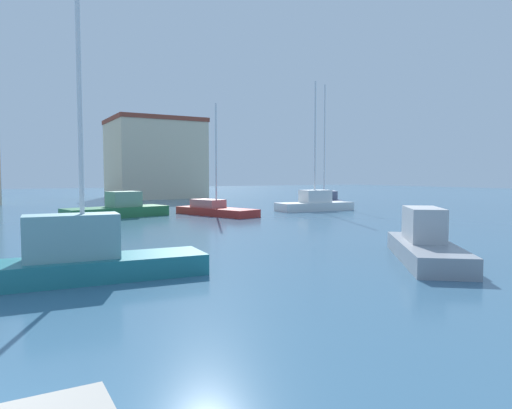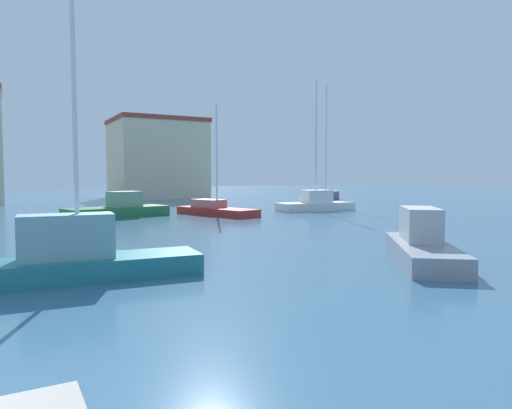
{
  "view_description": "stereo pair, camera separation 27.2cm",
  "coord_description": "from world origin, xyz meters",
  "px_view_note": "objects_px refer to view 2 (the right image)",
  "views": [
    {
      "loc": [
        1.6,
        -5.24,
        2.79
      ],
      "look_at": [
        15.54,
        19.31,
        0.98
      ],
      "focal_mm": 32.28,
      "sensor_mm": 36.0,
      "label": 1
    },
    {
      "loc": [
        1.84,
        -5.38,
        2.79
      ],
      "look_at": [
        15.54,
        19.31,
        0.98
      ],
      "focal_mm": 32.28,
      "sensor_mm": 36.0,
      "label": 2
    }
  ],
  "objects_px": {
    "sailboat_red_distant_east": "(215,209)",
    "sailboat_white_distant_north": "(316,203)",
    "sailboat_navy_near_pier": "(326,199)",
    "motorboat_grey_inner_mooring": "(422,244)",
    "motorboat_green_center_channel": "(119,209)",
    "sailboat_teal_far_right": "(75,257)"
  },
  "relations": [
    {
      "from": "motorboat_grey_inner_mooring",
      "to": "sailboat_white_distant_north",
      "type": "distance_m",
      "value": 21.31
    },
    {
      "from": "motorboat_grey_inner_mooring",
      "to": "motorboat_green_center_channel",
      "type": "xyz_separation_m",
      "value": [
        -5.11,
        20.83,
        -0.03
      ]
    },
    {
      "from": "motorboat_grey_inner_mooring",
      "to": "sailboat_teal_far_right",
      "type": "xyz_separation_m",
      "value": [
        -10.28,
        2.57,
        0.04
      ]
    },
    {
      "from": "motorboat_green_center_channel",
      "to": "sailboat_white_distant_north",
      "type": "xyz_separation_m",
      "value": [
        14.84,
        -1.88,
        0.07
      ]
    },
    {
      "from": "sailboat_teal_far_right",
      "to": "sailboat_white_distant_north",
      "type": "xyz_separation_m",
      "value": [
        20.01,
        16.39,
        0.0
      ]
    },
    {
      "from": "sailboat_teal_far_right",
      "to": "sailboat_white_distant_north",
      "type": "height_order",
      "value": "sailboat_white_distant_north"
    },
    {
      "from": "motorboat_grey_inner_mooring",
      "to": "sailboat_teal_far_right",
      "type": "distance_m",
      "value": 10.6
    },
    {
      "from": "sailboat_red_distant_east",
      "to": "sailboat_white_distant_north",
      "type": "bearing_deg",
      "value": -1.01
    },
    {
      "from": "motorboat_grey_inner_mooring",
      "to": "sailboat_navy_near_pier",
      "type": "height_order",
      "value": "sailboat_navy_near_pier"
    },
    {
      "from": "motorboat_grey_inner_mooring",
      "to": "sailboat_white_distant_north",
      "type": "relative_size",
      "value": 0.55
    },
    {
      "from": "motorboat_grey_inner_mooring",
      "to": "motorboat_green_center_channel",
      "type": "bearing_deg",
      "value": 103.79
    },
    {
      "from": "sailboat_teal_far_right",
      "to": "motorboat_grey_inner_mooring",
      "type": "bearing_deg",
      "value": -14.03
    },
    {
      "from": "motorboat_green_center_channel",
      "to": "sailboat_red_distant_east",
      "type": "bearing_deg",
      "value": -15.44
    },
    {
      "from": "motorboat_green_center_channel",
      "to": "motorboat_grey_inner_mooring",
      "type": "bearing_deg",
      "value": -76.21
    },
    {
      "from": "sailboat_navy_near_pier",
      "to": "sailboat_white_distant_north",
      "type": "relative_size",
      "value": 1.12
    },
    {
      "from": "motorboat_grey_inner_mooring",
      "to": "sailboat_red_distant_east",
      "type": "bearing_deg",
      "value": 86.6
    },
    {
      "from": "motorboat_green_center_channel",
      "to": "sailboat_navy_near_pier",
      "type": "height_order",
      "value": "sailboat_navy_near_pier"
    },
    {
      "from": "sailboat_red_distant_east",
      "to": "motorboat_grey_inner_mooring",
      "type": "xyz_separation_m",
      "value": [
        -1.14,
        -19.11,
        0.15
      ]
    },
    {
      "from": "motorboat_grey_inner_mooring",
      "to": "sailboat_white_distant_north",
      "type": "bearing_deg",
      "value": 62.84
    },
    {
      "from": "sailboat_teal_far_right",
      "to": "sailboat_navy_near_pier",
      "type": "bearing_deg",
      "value": 41.02
    },
    {
      "from": "sailboat_white_distant_north",
      "to": "sailboat_red_distant_east",
      "type": "bearing_deg",
      "value": 178.99
    },
    {
      "from": "sailboat_white_distant_north",
      "to": "sailboat_navy_near_pier",
      "type": "bearing_deg",
      "value": 46.64
    }
  ]
}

